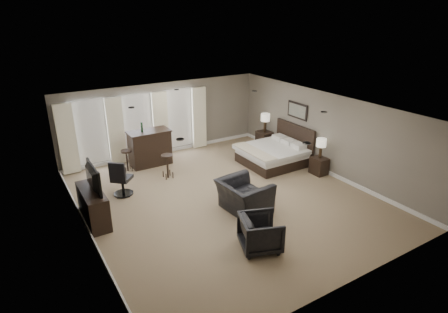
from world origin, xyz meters
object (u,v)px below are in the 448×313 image
bar_stool_right (168,166)px  dresser (93,206)px  bar_counter (150,148)px  lamp_near (321,148)px  tv (91,188)px  lamp_far (265,123)px  armchair_near (244,191)px  desk_chair (122,177)px  bar_stool_left (127,161)px  nightstand_near (319,166)px  bed (270,147)px  armchair_far (261,231)px  nightstand_far (264,140)px

bar_stool_right → dresser: bearing=-151.2°
bar_counter → lamp_near: bearing=-39.6°
tv → lamp_near: bearing=-96.9°
lamp_far → armchair_near: (-3.39, -3.57, -0.43)m
armchair_near → desk_chair: size_ratio=1.18×
lamp_near → lamp_far: (0.00, 2.90, 0.11)m
bar_stool_left → tv: bearing=-123.0°
lamp_near → bar_stool_right: bearing=152.0°
nightstand_near → bar_counter: 5.66m
armchair_near → bed: bearing=-54.2°
dresser → armchair_far: armchair_far is taller
lamp_far → bar_stool_right: bearing=-171.8°
lamp_far → desk_chair: (-5.86, -1.01, -0.44)m
bed → lamp_far: bearing=58.5°
dresser → armchair_near: 3.84m
nightstand_near → tv: size_ratio=0.49×
tv → armchair_far: tv is taller
armchair_far → bar_counter: size_ratio=0.63×
dresser → bar_stool_left: size_ratio=2.05×
nightstand_near → bar_stool_left: size_ratio=0.76×
armchair_far → tv: bearing=62.7°
lamp_near → armchair_near: lamp_near is taller
tv → bar_stool_right: tv is taller
desk_chair → lamp_near: bearing=-154.4°
nightstand_near → nightstand_far: nightstand_far is taller
nightstand_far → bar_stool_left: bar_stool_left is taller
nightstand_near → bar_stool_left: (-5.21, 3.46, 0.09)m
bed → desk_chair: 4.99m
armchair_far → desk_chair: (-1.81, 4.16, 0.10)m
armchair_far → bar_stool_right: (-0.24, 4.55, -0.05)m
dresser → bar_stool_left: bearing=57.0°
bed → tv: size_ratio=1.75×
bed → bar_stool_right: (-3.40, 0.83, -0.25)m
lamp_far → bar_counter: lamp_far is taller
bed → desk_chair: (-4.97, 0.44, -0.09)m
armchair_far → bed: bearing=-20.4°
bed → desk_chair: size_ratio=1.84×
desk_chair → armchair_near: bearing=177.4°
armchair_near → bar_counter: bearing=8.2°
bed → bar_stool_left: 4.78m
dresser → lamp_near: bearing=-6.9°
bar_counter → desk_chair: (-1.51, -1.71, -0.07)m
nightstand_far → armchair_near: (-3.39, -3.57, 0.24)m
bar_stool_right → desk_chair: (-1.57, -0.39, 0.15)m
lamp_near → tv: size_ratio=0.57×
bed → bar_stool_left: size_ratio=2.74×
bar_stool_left → bar_stool_right: (0.92, -1.18, 0.02)m
nightstand_far → bar_counter: bar_counter is taller
nightstand_far → bar_counter: size_ratio=0.45×
bed → armchair_far: (-3.16, -3.72, -0.19)m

